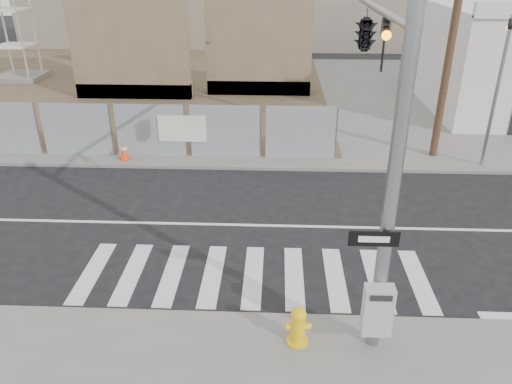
{
  "coord_description": "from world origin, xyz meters",
  "views": [
    {
      "loc": [
        0.5,
        -12.56,
        7.19
      ],
      "look_at": [
        -0.01,
        -0.66,
        1.4
      ],
      "focal_mm": 35.0,
      "sensor_mm": 36.0,
      "label": 1
    }
  ],
  "objects_px": {
    "fire_hydrant": "(298,326)",
    "traffic_cone_d": "(283,147)",
    "traffic_cone_c": "(124,151)",
    "signal_pole": "(373,78)"
  },
  "relations": [
    {
      "from": "traffic_cone_c",
      "to": "traffic_cone_d",
      "type": "bearing_deg",
      "value": 6.38
    },
    {
      "from": "fire_hydrant",
      "to": "traffic_cone_d",
      "type": "bearing_deg",
      "value": 67.99
    },
    {
      "from": "fire_hydrant",
      "to": "traffic_cone_d",
      "type": "xyz_separation_m",
      "value": [
        -0.25,
        10.08,
        -0.05
      ]
    },
    {
      "from": "fire_hydrant",
      "to": "traffic_cone_c",
      "type": "relative_size",
      "value": 1.23
    },
    {
      "from": "signal_pole",
      "to": "traffic_cone_d",
      "type": "xyz_separation_m",
      "value": [
        -1.74,
        7.26,
        -4.3
      ]
    },
    {
      "from": "signal_pole",
      "to": "fire_hydrant",
      "type": "bearing_deg",
      "value": -117.92
    },
    {
      "from": "traffic_cone_c",
      "to": "traffic_cone_d",
      "type": "distance_m",
      "value": 5.96
    },
    {
      "from": "traffic_cone_c",
      "to": "traffic_cone_d",
      "type": "xyz_separation_m",
      "value": [
        5.93,
        0.66,
        0.03
      ]
    },
    {
      "from": "signal_pole",
      "to": "fire_hydrant",
      "type": "relative_size",
      "value": 8.36
    },
    {
      "from": "traffic_cone_c",
      "to": "fire_hydrant",
      "type": "bearing_deg",
      "value": -56.75
    }
  ]
}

